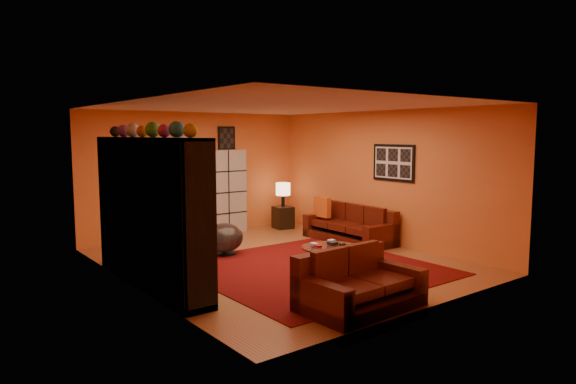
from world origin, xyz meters
TOP-DOWN VIEW (x-y plane):
  - floor at (0.00, 0.00)m, footprint 6.00×6.00m
  - ceiling at (0.00, 0.00)m, footprint 6.00×6.00m
  - wall_back at (0.00, 3.00)m, footprint 6.00×0.00m
  - wall_front at (0.00, -3.00)m, footprint 6.00×0.00m
  - wall_left at (-2.50, 0.00)m, footprint 0.00×6.00m
  - wall_right at (2.50, 0.00)m, footprint 0.00×6.00m
  - rug at (0.10, -0.70)m, footprint 3.60×3.60m
  - doorway at (-0.70, 2.96)m, footprint 0.95×0.10m
  - wall_art_right at (2.48, -0.30)m, footprint 0.03×1.00m
  - wall_art_back at (0.75, 2.98)m, footprint 0.42×0.03m
  - entertainment_unit at (-2.27, 0.00)m, footprint 0.45×3.00m
  - tv at (-2.23, -0.04)m, footprint 0.98×0.13m
  - sofa at (2.13, 0.46)m, footprint 0.85×1.99m
  - loveseat at (-0.62, -2.42)m, footprint 1.55×0.96m
  - throw_pillow at (1.95, 1.15)m, footprint 0.12×0.42m
  - coffee_table at (0.07, -1.19)m, footprint 0.89×0.89m
  - storage_cabinet at (0.56, 2.80)m, footprint 0.91×0.41m
  - bowl_chair at (-0.50, 1.00)m, footprint 0.69×0.69m
  - side_table at (1.88, 2.42)m, footprint 0.46×0.46m
  - table_lamp at (1.88, 2.42)m, footprint 0.33×0.33m

SIDE VIEW (x-z plane):
  - floor at x=0.00m, z-range 0.00..0.00m
  - rug at x=0.10m, z-range 0.00..0.01m
  - side_table at x=1.88m, z-range 0.00..0.50m
  - loveseat at x=-0.62m, z-range -0.14..0.71m
  - sofa at x=2.13m, z-range -0.14..0.71m
  - bowl_chair at x=-0.50m, z-range 0.02..0.58m
  - coffee_table at x=0.07m, z-range 0.18..0.62m
  - throw_pillow at x=1.95m, z-range 0.42..0.84m
  - table_lamp at x=1.88m, z-range 0.62..1.16m
  - storage_cabinet at x=0.56m, z-range 0.00..1.80m
  - tv at x=-2.23m, z-range 0.72..1.29m
  - doorway at x=-0.70m, z-range 0.00..2.04m
  - entertainment_unit at x=-2.27m, z-range 0.00..2.10m
  - wall_back at x=0.00m, z-range -1.70..4.30m
  - wall_front at x=0.00m, z-range -1.70..4.30m
  - wall_left at x=-2.50m, z-range -1.70..4.30m
  - wall_right at x=2.50m, z-range -1.70..4.30m
  - wall_art_right at x=2.48m, z-range 1.25..1.95m
  - wall_art_back at x=0.75m, z-range 1.79..2.31m
  - ceiling at x=0.00m, z-range 2.60..2.60m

